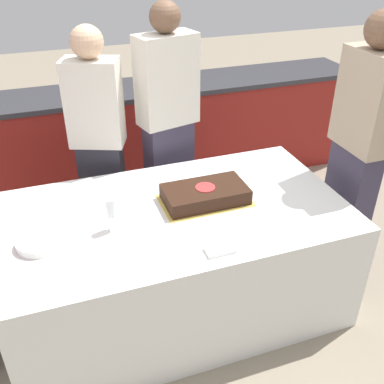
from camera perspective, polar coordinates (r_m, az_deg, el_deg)
name	(u,v)px	position (r m, az deg, el deg)	size (l,w,h in m)	color
ground_plane	(178,303)	(3.01, -1.73, -13.90)	(14.00, 14.00, 0.00)	gray
back_counter	(122,139)	(4.05, -8.94, 6.62)	(4.40, 0.58, 0.92)	maroon
dining_table	(178,260)	(2.76, -1.85, -8.58)	(1.93, 1.08, 0.73)	white
cake	(205,194)	(2.60, 1.68, -0.29)	(0.52, 0.30, 0.09)	gold
plate_stack	(39,242)	(2.40, -18.86, -6.01)	(0.23, 0.23, 0.04)	white
wine_glass	(111,209)	(2.35, -10.25, -2.13)	(0.06, 0.06, 0.19)	white
side_plate_near_cake	(195,175)	(2.88, 0.43, 2.23)	(0.21, 0.21, 0.00)	white
utensil_pile	(220,250)	(2.24, 3.54, -7.33)	(0.14, 0.08, 0.02)	white
person_cutting_cake	(168,128)	(3.15, -3.03, 8.14)	(0.43, 0.29, 1.72)	#383347
person_seated_right	(358,150)	(2.98, 20.37, 4.98)	(0.21, 0.39, 1.74)	#383347
person_standing_back	(99,144)	(3.08, -11.73, 5.95)	(0.40, 0.31, 1.61)	#282833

